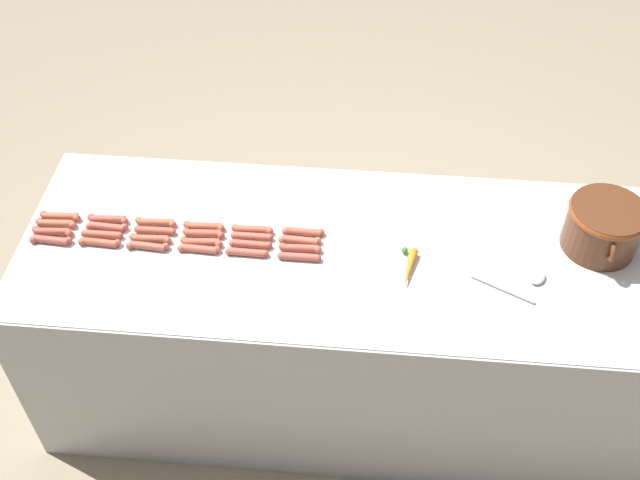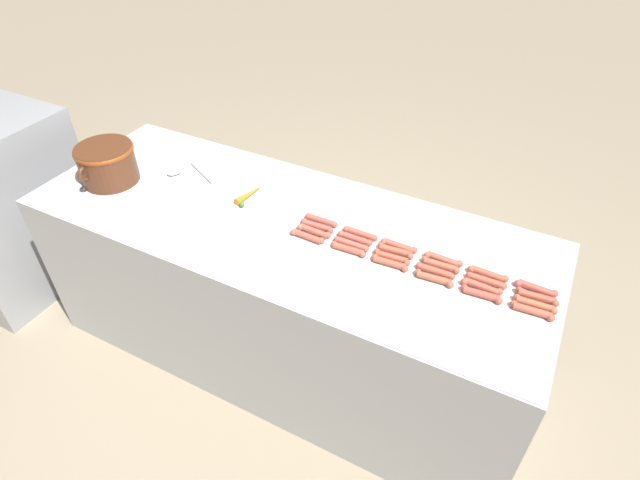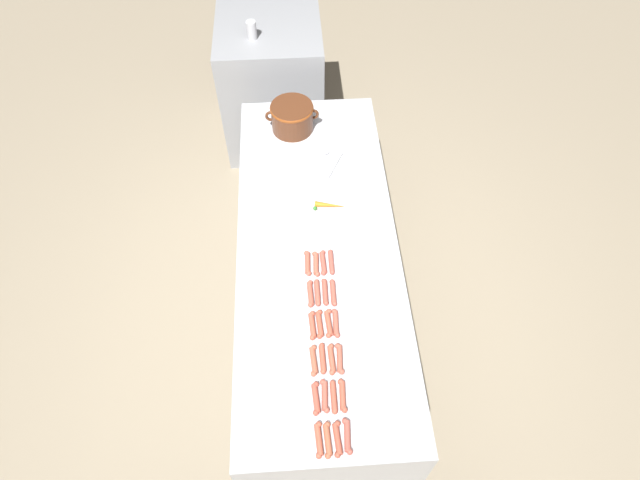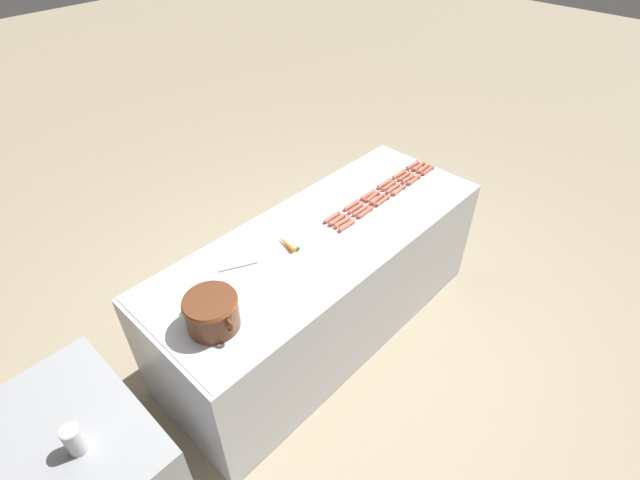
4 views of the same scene
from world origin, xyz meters
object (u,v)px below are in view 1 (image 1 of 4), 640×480
(bean_pot, at_px, (604,225))
(hot_dog_20, at_px, (148,246))
(hot_dog_19, at_px, (100,242))
(hot_dog_23, at_px, (299,257))
(hot_dog_1, at_px, (108,219))
(hot_dog_8, at_px, (155,230))
(hot_dog_14, at_px, (150,239))
(hot_dog_0, at_px, (60,216))
(hot_dog_9, at_px, (203,233))
(hot_dog_21, at_px, (199,249))
(hot_dog_16, at_px, (251,244))
(hot_dog_17, at_px, (300,248))
(hot_dog_5, at_px, (303,232))
(hot_dog_11, at_px, (300,240))
(serving_spoon, at_px, (526,281))
(hot_dog_6, at_px, (56,223))
(hot_dog_18, at_px, (51,240))
(hot_dog_13, at_px, (102,234))
(hot_dog_10, at_px, (252,236))
(hot_dog_22, at_px, (247,252))
(hot_dog_2, at_px, (156,222))
(hot_dog_4, at_px, (252,229))
(hot_dog_3, at_px, (204,226))
(hot_dog_7, at_px, (107,227))
(carrot, at_px, (409,268))
(hot_dog_12, at_px, (52,231))

(bean_pot, bearing_deg, hot_dog_20, -84.15)
(hot_dog_19, relative_size, hot_dog_23, 1.00)
(hot_dog_1, height_order, hot_dog_20, same)
(hot_dog_8, height_order, hot_dog_14, same)
(hot_dog_0, relative_size, hot_dog_9, 1.00)
(hot_dog_23, bearing_deg, hot_dog_21, -90.91)
(hot_dog_20, bearing_deg, hot_dog_1, -124.01)
(hot_dog_14, distance_m, hot_dog_16, 0.35)
(hot_dog_1, relative_size, hot_dog_17, 1.00)
(hot_dog_5, distance_m, hot_dog_11, 0.04)
(hot_dog_23, height_order, serving_spoon, hot_dog_23)
(hot_dog_6, height_order, hot_dog_17, same)
(hot_dog_14, height_order, hot_dog_18, same)
(hot_dog_6, distance_m, hot_dog_9, 0.53)
(hot_dog_13, height_order, bean_pot, bean_pot)
(hot_dog_0, height_order, hot_dog_20, same)
(hot_dog_6, xyz_separation_m, hot_dog_21, (0.08, 0.53, 0.00))
(hot_dog_5, bearing_deg, hot_dog_8, -85.48)
(hot_dog_8, height_order, hot_dog_10, same)
(hot_dog_22, bearing_deg, hot_dog_2, -108.48)
(hot_dog_11, relative_size, hot_dog_17, 1.00)
(hot_dog_18, xyz_separation_m, hot_dog_21, (-0.01, 0.52, 0.00))
(hot_dog_6, distance_m, hot_dog_20, 0.36)
(hot_dog_4, relative_size, hot_dog_17, 1.00)
(hot_dog_0, distance_m, serving_spoon, 1.63)
(hot_dog_10, distance_m, serving_spoon, 0.94)
(hot_dog_22, distance_m, serving_spoon, 0.94)
(hot_dog_3, xyz_separation_m, hot_dog_7, (0.03, -0.34, 0.00))
(hot_dog_7, xyz_separation_m, serving_spoon, (0.12, 1.45, -0.01))
(hot_dog_23, bearing_deg, hot_dog_10, -114.99)
(hot_dog_0, bearing_deg, hot_dog_22, 80.62)
(serving_spoon, height_order, carrot, carrot)
(hot_dog_7, bearing_deg, hot_dog_23, 83.25)
(hot_dog_21, bearing_deg, hot_dog_18, -89.44)
(hot_dog_16, relative_size, hot_dog_19, 1.00)
(hot_dog_11, relative_size, hot_dog_12, 1.00)
(hot_dog_23, bearing_deg, hot_dog_22, -91.40)
(bean_pot, relative_size, carrot, 1.80)
(hot_dog_2, xyz_separation_m, hot_dog_20, (0.12, 0.00, 0.00))
(hot_dog_3, relative_size, bean_pot, 0.46)
(hot_dog_23, distance_m, serving_spoon, 0.76)
(hot_dog_16, bearing_deg, hot_dog_3, -112.11)
(hot_dog_0, relative_size, hot_dog_3, 1.00)
(hot_dog_17, xyz_separation_m, carrot, (0.06, 0.37, 0.00))
(hot_dog_2, xyz_separation_m, hot_dog_3, (0.00, 0.17, 0.00))
(hot_dog_3, xyz_separation_m, hot_dog_8, (0.04, -0.17, 0.00))
(hot_dog_9, bearing_deg, hot_dog_5, 96.41)
(hot_dog_18, bearing_deg, bean_pot, 94.86)
(hot_dog_14, height_order, hot_dog_20, same)
(hot_dog_22, relative_size, bean_pot, 0.46)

